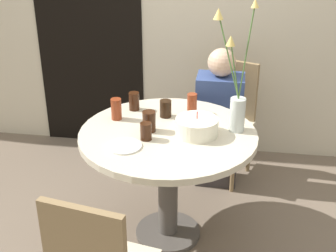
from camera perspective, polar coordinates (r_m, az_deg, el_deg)
The scene contains 14 objects.
ground_plane at distance 3.18m, azimuth 0.00°, elevation -12.99°, with size 16.00×16.00×0.00m, color #6B5B4C.
doorway_panel at distance 4.00m, azimuth -9.66°, elevation 11.48°, with size 0.90×0.01×2.05m.
dining_table at distance 2.84m, azimuth 0.00°, elevation -3.39°, with size 1.06×1.06×0.75m.
chair_left_flank at distance 3.63m, azimuth 7.22°, elevation 1.51°, with size 0.52×0.52×0.91m.
birthday_cake at distance 2.72m, azimuth 3.53°, elevation -0.08°, with size 0.25×0.25×0.15m.
flower_vase at distance 2.73m, azimuth 8.29°, elevation 3.72°, with size 0.24×0.13×0.77m.
side_plate at distance 2.61m, azimuth -5.38°, elevation -2.45°, with size 0.20×0.20×0.01m.
drink_glass_0 at distance 2.76m, azimuth -2.33°, elevation 0.54°, with size 0.08×0.08×0.12m.
drink_glass_1 at distance 2.95m, azimuth -0.30°, elevation 2.14°, with size 0.07×0.07×0.11m.
drink_glass_2 at distance 2.93m, azimuth -6.32°, elevation 2.07°, with size 0.07×0.07×0.14m.
drink_glass_3 at distance 3.00m, azimuth 2.95°, elevation 2.75°, with size 0.06×0.06×0.13m.
drink_glass_4 at distance 2.66m, azimuth -2.71°, elevation -0.66°, with size 0.07×0.07×0.10m.
drink_glass_5 at distance 3.05m, azimuth -4.16°, elevation 3.04°, with size 0.07×0.07×0.12m.
person_woman at distance 3.50m, azimuth 6.19°, elevation 0.44°, with size 0.34×0.24×1.07m.
Camera 1 is at (0.38, -2.45, 1.99)m, focal length 50.00 mm.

